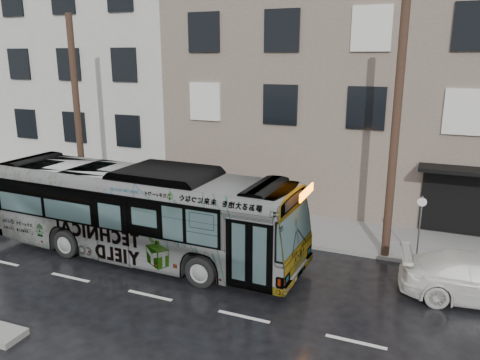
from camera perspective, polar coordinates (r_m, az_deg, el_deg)
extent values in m
plane|color=black|center=(17.33, -6.29, -10.17)|extent=(120.00, 120.00, 0.00)
cube|color=gray|center=(21.38, 0.09, -4.93)|extent=(90.00, 3.60, 0.15)
cube|color=gray|center=(26.57, 17.06, 10.28)|extent=(20.00, 12.00, 11.00)
cube|color=beige|center=(37.97, -20.65, 14.94)|extent=(26.00, 15.00, 16.00)
cylinder|color=#432C21|center=(17.22, 18.37, 5.23)|extent=(0.30, 0.30, 9.00)
cylinder|color=#432C21|center=(22.99, -19.20, 7.38)|extent=(0.30, 0.30, 9.00)
cylinder|color=slate|center=(17.97, 21.02, -5.53)|extent=(0.06, 0.06, 2.40)
imported|color=#B2B2B2|center=(17.74, -12.18, -3.78)|extent=(12.56, 3.25, 3.48)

